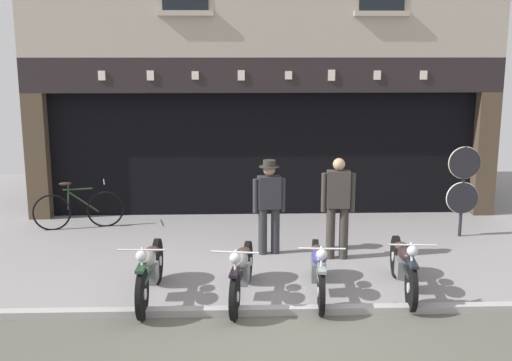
# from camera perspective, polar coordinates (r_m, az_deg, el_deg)

# --- Properties ---
(ground) EXTENTS (21.78, 22.00, 0.18)m
(ground) POSITION_cam_1_polar(r_m,az_deg,el_deg) (7.53, 3.02, -15.63)
(ground) COLOR gray
(shop_facade) EXTENTS (10.08, 4.42, 6.58)m
(shop_facade) POSITION_cam_1_polar(r_m,az_deg,el_deg) (14.74, 0.40, 5.25)
(shop_facade) COLOR black
(shop_facade) RESTS_ON ground
(motorcycle_left) EXTENTS (0.62, 1.99, 0.93)m
(motorcycle_left) POSITION_cam_1_polar(r_m,az_deg,el_deg) (8.88, -9.68, -8.08)
(motorcycle_left) COLOR black
(motorcycle_left) RESTS_ON ground
(motorcycle_center_left) EXTENTS (0.62, 1.99, 0.91)m
(motorcycle_center_left) POSITION_cam_1_polar(r_m,az_deg,el_deg) (8.78, -1.34, -8.27)
(motorcycle_center_left) COLOR black
(motorcycle_center_left) RESTS_ON ground
(motorcycle_center) EXTENTS (0.62, 1.94, 0.91)m
(motorcycle_center) POSITION_cam_1_polar(r_m,az_deg,el_deg) (8.95, 5.72, -7.95)
(motorcycle_center) COLOR black
(motorcycle_center) RESTS_ON ground
(motorcycle_center_right) EXTENTS (0.62, 1.95, 0.92)m
(motorcycle_center_right) POSITION_cam_1_polar(r_m,az_deg,el_deg) (9.24, 13.35, -7.50)
(motorcycle_center_right) COLOR black
(motorcycle_center_right) RESTS_ON ground
(salesman_left) EXTENTS (0.56, 0.34, 1.63)m
(salesman_left) POSITION_cam_1_polar(r_m,az_deg,el_deg) (10.58, 1.21, -2.01)
(salesman_left) COLOR #2D2D33
(salesman_left) RESTS_ON ground
(shopkeeper_center) EXTENTS (0.56, 0.26, 1.71)m
(shopkeeper_center) POSITION_cam_1_polar(r_m,az_deg,el_deg) (10.41, 7.50, -2.10)
(shopkeeper_center) COLOR #38332D
(shopkeeper_center) RESTS_ON ground
(tyre_sign_pole) EXTENTS (0.61, 0.06, 1.71)m
(tyre_sign_pole) POSITION_cam_1_polar(r_m,az_deg,el_deg) (12.17, 18.42, -0.11)
(tyre_sign_pole) COLOR #232328
(tyre_sign_pole) RESTS_ON ground
(advert_board_near) EXTENTS (0.78, 0.03, 1.06)m
(advert_board_near) POSITION_cam_1_polar(r_m,az_deg,el_deg) (13.20, -7.08, 4.40)
(advert_board_near) COLOR beige
(advert_board_far) EXTENTS (0.80, 0.03, 0.91)m
(advert_board_far) POSITION_cam_1_polar(r_m,az_deg,el_deg) (13.36, -12.19, 4.02)
(advert_board_far) COLOR silver
(leaning_bicycle) EXTENTS (1.71, 0.57, 0.95)m
(leaning_bicycle) POSITION_cam_1_polar(r_m,az_deg,el_deg) (12.73, -15.93, -2.53)
(leaning_bicycle) COLOR black
(leaning_bicycle) RESTS_ON ground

